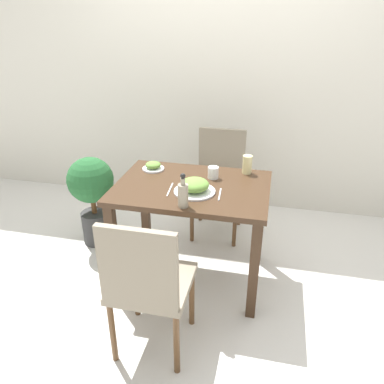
% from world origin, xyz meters
% --- Properties ---
extents(ground_plane, '(16.00, 16.00, 0.00)m').
position_xyz_m(ground_plane, '(0.00, 0.00, 0.00)').
color(ground_plane, silver).
extents(wall_back, '(8.00, 0.05, 2.60)m').
position_xyz_m(wall_back, '(0.00, 1.27, 1.30)').
color(wall_back, beige).
rests_on(wall_back, ground_plane).
extents(dining_table, '(1.02, 0.73, 0.74)m').
position_xyz_m(dining_table, '(0.00, 0.00, 0.62)').
color(dining_table, '#3D2819').
rests_on(dining_table, ground_plane).
extents(chair_near, '(0.42, 0.42, 0.89)m').
position_xyz_m(chair_near, '(-0.07, -0.73, 0.50)').
color(chair_near, gray).
rests_on(chair_near, ground_plane).
extents(chair_far, '(0.42, 0.42, 0.89)m').
position_xyz_m(chair_far, '(0.08, 0.71, 0.50)').
color(chair_far, gray).
rests_on(chair_far, ground_plane).
extents(food_plate, '(0.27, 0.27, 0.09)m').
position_xyz_m(food_plate, '(0.04, -0.10, 0.78)').
color(food_plate, white).
rests_on(food_plate, dining_table).
extents(side_plate, '(0.16, 0.16, 0.06)m').
position_xyz_m(side_plate, '(-0.34, 0.20, 0.76)').
color(side_plate, white).
rests_on(side_plate, dining_table).
extents(drink_cup, '(0.07, 0.07, 0.08)m').
position_xyz_m(drink_cup, '(0.12, 0.15, 0.78)').
color(drink_cup, white).
rests_on(drink_cup, dining_table).
extents(juice_glass, '(0.07, 0.07, 0.13)m').
position_xyz_m(juice_glass, '(0.33, 0.29, 0.80)').
color(juice_glass, beige).
rests_on(juice_glass, dining_table).
extents(sauce_bottle, '(0.06, 0.06, 0.21)m').
position_xyz_m(sauce_bottle, '(0.02, -0.30, 0.82)').
color(sauce_bottle, gray).
rests_on(sauce_bottle, dining_table).
extents(fork_utensil, '(0.02, 0.19, 0.00)m').
position_xyz_m(fork_utensil, '(-0.12, -0.10, 0.74)').
color(fork_utensil, silver).
rests_on(fork_utensil, dining_table).
extents(spoon_utensil, '(0.02, 0.17, 0.00)m').
position_xyz_m(spoon_utensil, '(0.20, -0.10, 0.74)').
color(spoon_utensil, silver).
rests_on(spoon_utensil, dining_table).
extents(potted_plant_left, '(0.37, 0.37, 0.75)m').
position_xyz_m(potted_plant_left, '(-0.89, 0.27, 0.47)').
color(potted_plant_left, '#333333').
rests_on(potted_plant_left, ground_plane).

